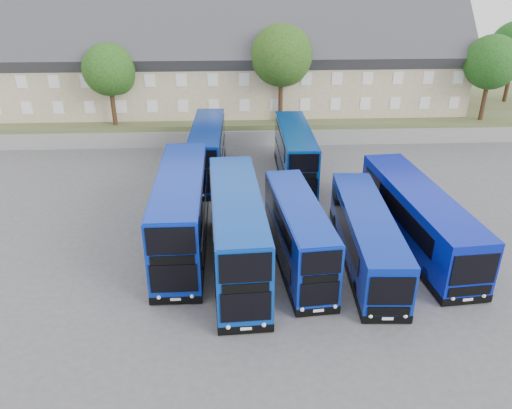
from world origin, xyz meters
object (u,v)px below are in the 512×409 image
Objects in this scene: coach_east_a at (366,238)px; tree_mid at (283,58)px; dd_front_left at (182,214)px; tree_west at (111,71)px; tree_east at (492,64)px; dd_front_mid at (237,233)px.

tree_mid is at bearing 99.84° from coach_east_a.
tree_west is (-7.94, 20.19, 4.70)m from dd_front_left.
tree_east is (36.00, 0.00, 0.34)m from tree_west.
tree_mid reaches higher than dd_front_mid.
dd_front_left is at bearing 171.65° from coach_east_a.
dd_front_left is at bearing -111.28° from tree_mid.
tree_west is (-18.81, 22.34, 5.46)m from coach_east_a.
tree_west reaches higher than coach_east_a.
tree_east is at bearing 39.58° from dd_front_mid.
coach_east_a is at bearing -82.99° from tree_mid.
tree_mid is (-2.81, 22.84, 6.48)m from coach_east_a.
tree_west is (-11.26, 22.76, 4.73)m from dd_front_mid.
dd_front_mid is 34.00m from tree_east.
tree_west is at bearing 132.93° from coach_east_a.
tree_east is (28.06, 20.19, 5.04)m from dd_front_left.
tree_east reaches higher than dd_front_left.
coach_east_a is 1.57× the size of tree_west.
tree_west is 36.00m from tree_east.
coach_east_a is 1.47× the size of tree_east.
dd_front_mid is at bearing -38.28° from dd_front_left.
tree_mid is at bearing 178.57° from tree_east.
tree_east reaches higher than coach_east_a.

